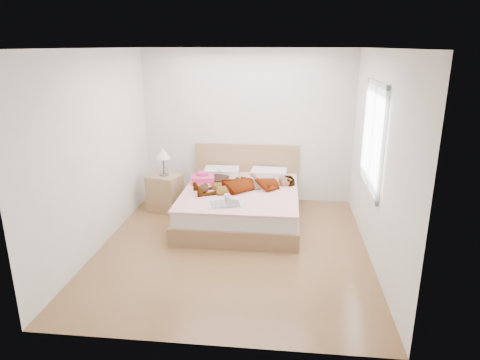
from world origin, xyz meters
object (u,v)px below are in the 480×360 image
Objects in this scene: bed at (241,202)px; towel at (203,178)px; phone at (219,169)px; nightstand at (165,190)px; coffee_mug at (227,197)px; plush_toy at (204,189)px; magazine at (225,204)px; woman at (247,182)px.

bed reaches higher than towel.
nightstand reaches higher than phone.
phone is 0.24× the size of towel.
bed is at bearing -17.13° from towel.
coffee_mug is (0.27, -0.94, -0.14)m from phone.
towel is at bearing 102.63° from plush_toy.
plush_toy is (0.11, -0.49, -0.01)m from towel.
bed is 4.00× the size of magazine.
bed is 5.08× the size of towel.
magazine is 0.61m from plush_toy.
woman is 1.44m from nightstand.
phone is at bearing 8.21° from nightstand.
coffee_mug is at bearing -104.36° from bed.
phone is (-0.50, 0.40, 0.08)m from woman.
bed reaches higher than woman.
nightstand is at bearing 164.97° from phone.
magazine is 0.49× the size of nightstand.
plush_toy is (-0.63, -0.28, -0.04)m from woman.
coffee_mug is (-0.23, -0.54, -0.07)m from woman.
bed reaches higher than phone.
phone is 0.99m from coffee_mug.
nightstand is at bearing 144.94° from coffee_mug.
plush_toy is at bearing 129.90° from magazine.
towel is 0.51m from plush_toy.
nightstand is (-1.16, 0.81, -0.21)m from coffee_mug.
woman is 3.99× the size of towel.
bed is 17.90× the size of coffee_mug.
magazine is at bearing -100.43° from phone.
towel is 3.53× the size of coffee_mug.
nightstand is at bearing 168.94° from bed.
nightstand is (-0.65, 0.05, -0.24)m from towel.
phone reaches higher than plush_toy.
phone is 0.05× the size of bed.
towel is at bearing 117.50° from magazine.
plush_toy is at bearing 146.14° from coffee_mug.
bed is 8.31× the size of plush_toy.
phone is at bearing -151.89° from woman.
magazine is at bearing -41.31° from nightstand.
magazine is 2.08× the size of plush_toy.
woman reaches higher than coffee_mug.
woman is at bearing -11.04° from nightstand.
nightstand reaches higher than bed.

